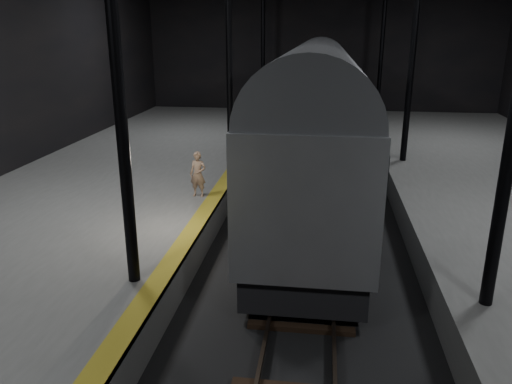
# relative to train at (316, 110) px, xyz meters

# --- Properties ---
(ground) EXTENTS (44.00, 44.00, 0.00)m
(ground) POSITION_rel_train_xyz_m (0.00, -6.84, -3.27)
(ground) COLOR black
(ground) RESTS_ON ground
(platform_left) EXTENTS (9.00, 43.80, 1.00)m
(platform_left) POSITION_rel_train_xyz_m (-7.50, -6.84, -2.77)
(platform_left) COLOR #575754
(platform_left) RESTS_ON ground
(tactile_strip) EXTENTS (0.50, 43.80, 0.01)m
(tactile_strip) POSITION_rel_train_xyz_m (-3.25, -6.84, -2.27)
(tactile_strip) COLOR olive
(tactile_strip) RESTS_ON platform_left
(track) EXTENTS (2.40, 43.00, 0.24)m
(track) POSITION_rel_train_xyz_m (0.00, -6.84, -3.21)
(track) COLOR #3F3328
(track) RESTS_ON ground
(train) EXTENTS (3.28, 21.96, 5.87)m
(train) POSITION_rel_train_xyz_m (0.00, 0.00, 0.00)
(train) COLOR #9EA1A5
(train) RESTS_ON ground
(woman) EXTENTS (0.61, 0.45, 1.55)m
(woman) POSITION_rel_train_xyz_m (-3.80, -4.82, -1.50)
(woman) COLOR #97765C
(woman) RESTS_ON platform_left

